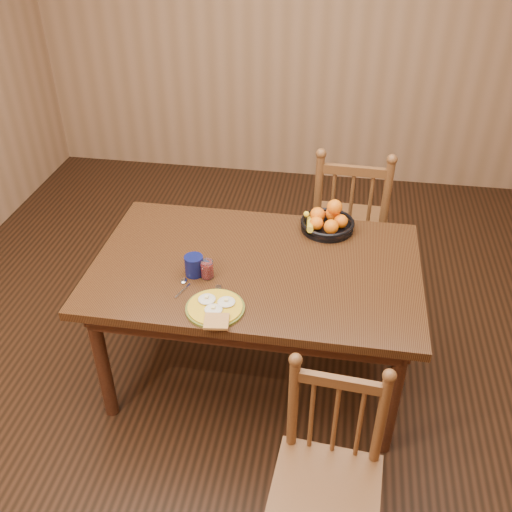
% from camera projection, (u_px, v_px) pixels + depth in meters
% --- Properties ---
extents(room, '(4.52, 5.02, 2.72)m').
position_uv_depth(room, '(256.00, 152.00, 2.46)').
color(room, black).
rests_on(room, ground).
extents(dining_table, '(1.60, 1.00, 0.75)m').
position_uv_depth(dining_table, '(256.00, 278.00, 2.85)').
color(dining_table, black).
rests_on(dining_table, ground).
extents(chair_far, '(0.49, 0.47, 1.04)m').
position_uv_depth(chair_far, '(349.00, 224.00, 3.56)').
color(chair_far, '#533019').
rests_on(chair_far, ground).
extents(chair_near, '(0.44, 0.42, 0.90)m').
position_uv_depth(chair_near, '(327.00, 479.00, 2.18)').
color(chair_near, '#533019').
rests_on(chair_near, ground).
extents(breakfast_plate, '(0.26, 0.29, 0.04)m').
position_uv_depth(breakfast_plate, '(215.00, 308.00, 2.51)').
color(breakfast_plate, '#59601E').
rests_on(breakfast_plate, dining_table).
extents(fork, '(0.05, 0.18, 0.00)m').
position_uv_depth(fork, '(214.00, 296.00, 2.59)').
color(fork, silver).
rests_on(fork, dining_table).
extents(spoon, '(0.06, 0.16, 0.01)m').
position_uv_depth(spoon, '(183.00, 284.00, 2.66)').
color(spoon, silver).
rests_on(spoon, dining_table).
extents(coffee_mug, '(0.13, 0.09, 0.10)m').
position_uv_depth(coffee_mug, '(195.00, 265.00, 2.71)').
color(coffee_mug, '#0B0F3D').
rests_on(coffee_mug, dining_table).
extents(juice_glass, '(0.06, 0.06, 0.09)m').
position_uv_depth(juice_glass, '(207.00, 270.00, 2.69)').
color(juice_glass, silver).
rests_on(juice_glass, dining_table).
extents(fruit_bowl, '(0.29, 0.29, 0.17)m').
position_uv_depth(fruit_bowl, '(327.00, 221.00, 3.04)').
color(fruit_bowl, black).
rests_on(fruit_bowl, dining_table).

